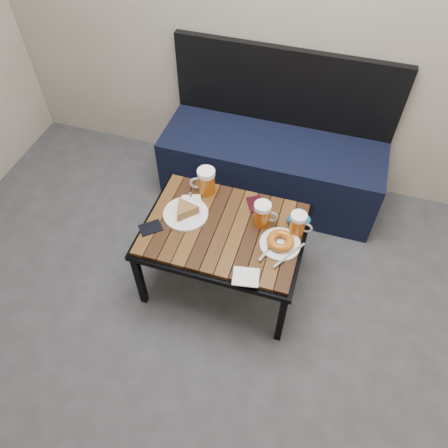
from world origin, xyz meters
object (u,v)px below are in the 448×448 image
(cafe_table, at_px, (224,233))
(plate_pie, at_px, (186,212))
(passport_navy, at_px, (151,228))
(knit_pouch, at_px, (299,220))
(plate_bagel, at_px, (280,242))
(beer_mug_centre, at_px, (263,214))
(bench, at_px, (272,161))
(beer_mug_right, at_px, (298,224))
(passport_burgundy, at_px, (256,204))
(beer_mug_left, at_px, (206,181))

(cafe_table, xyz_separation_m, plate_pie, (-0.22, 0.02, 0.07))
(passport_navy, xyz_separation_m, knit_pouch, (0.72, 0.26, 0.02))
(plate_pie, distance_m, plate_bagel, 0.52)
(beer_mug_centre, distance_m, passport_navy, 0.58)
(plate_pie, bearing_deg, knit_pouch, 11.77)
(bench, xyz_separation_m, plate_pie, (-0.30, -0.76, 0.23))
(beer_mug_right, bearing_deg, cafe_table, -162.98)
(bench, relative_size, beer_mug_right, 10.67)
(bench, bearing_deg, cafe_table, -96.33)
(plate_bagel, bearing_deg, beer_mug_right, 59.72)
(cafe_table, height_order, plate_bagel, plate_bagel)
(cafe_table, height_order, passport_navy, passport_navy)
(beer_mug_centre, bearing_deg, cafe_table, -162.43)
(beer_mug_centre, xyz_separation_m, passport_burgundy, (-0.06, 0.12, -0.07))
(beer_mug_left, distance_m, beer_mug_right, 0.55)
(beer_mug_left, relative_size, passport_navy, 1.37)
(knit_pouch, bearing_deg, bench, 113.01)
(beer_mug_left, height_order, knit_pouch, beer_mug_left)
(plate_bagel, height_order, passport_navy, plate_bagel)
(plate_bagel, xyz_separation_m, knit_pouch, (0.06, 0.17, 0.00))
(knit_pouch, bearing_deg, plate_bagel, -109.55)
(plate_bagel, height_order, knit_pouch, plate_bagel)
(beer_mug_left, bearing_deg, passport_burgundy, 161.01)
(plate_bagel, xyz_separation_m, passport_navy, (-0.66, -0.09, -0.02))
(bench, relative_size, beer_mug_left, 9.02)
(cafe_table, bearing_deg, passport_burgundy, 60.62)
(beer_mug_centre, distance_m, beer_mug_right, 0.18)
(plate_pie, distance_m, passport_burgundy, 0.38)
(cafe_table, distance_m, passport_navy, 0.38)
(beer_mug_right, distance_m, passport_navy, 0.75)
(beer_mug_left, xyz_separation_m, passport_burgundy, (0.29, -0.01, -0.08))
(bench, xyz_separation_m, plate_bagel, (0.21, -0.81, 0.22))
(knit_pouch, bearing_deg, passport_burgundy, 165.94)
(bench, height_order, knit_pouch, bench)
(beer_mug_centre, height_order, knit_pouch, beer_mug_centre)
(knit_pouch, bearing_deg, beer_mug_centre, -162.97)
(beer_mug_right, height_order, passport_navy, beer_mug_right)
(beer_mug_right, xyz_separation_m, knit_pouch, (-0.00, 0.06, -0.04))
(beer_mug_centre, xyz_separation_m, passport_navy, (-0.54, -0.20, -0.07))
(beer_mug_left, height_order, passport_burgundy, beer_mug_left)
(bench, distance_m, knit_pouch, 0.73)
(beer_mug_left, distance_m, beer_mug_centre, 0.37)
(bench, bearing_deg, beer_mug_centre, -82.57)
(bench, height_order, cafe_table, bench)
(bench, relative_size, knit_pouch, 11.15)
(beer_mug_centre, xyz_separation_m, knit_pouch, (0.18, 0.06, -0.04))
(beer_mug_centre, relative_size, passport_navy, 1.25)
(bench, height_order, plate_bagel, bench)
(plate_bagel, bearing_deg, plate_pie, 174.65)
(knit_pouch, bearing_deg, plate_pie, -168.23)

